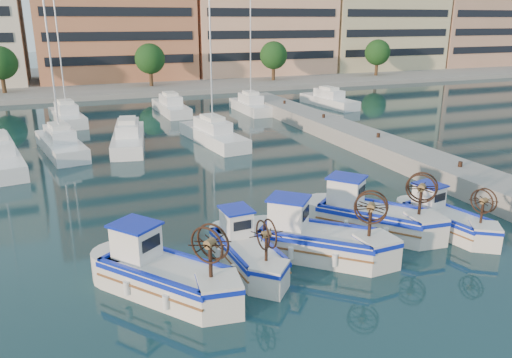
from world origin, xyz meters
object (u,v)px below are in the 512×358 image
fishing_boat_a (162,272)px  fishing_boat_c (315,238)px  fishing_boat_d (370,214)px  fishing_boat_e (444,217)px  fishing_boat_b (246,249)px

fishing_boat_a → fishing_boat_c: 6.34m
fishing_boat_d → fishing_boat_e: size_ratio=1.18×
fishing_boat_b → fishing_boat_c: bearing=-8.3°
fishing_boat_a → fishing_boat_b: (3.44, 0.84, -0.12)m
fishing_boat_e → fishing_boat_d: bearing=147.4°
fishing_boat_b → fishing_boat_e: size_ratio=1.01×
fishing_boat_b → fishing_boat_d: size_ratio=0.86×
fishing_boat_e → fishing_boat_b: bearing=167.7°
fishing_boat_a → fishing_boat_b: fishing_boat_a is taller
fishing_boat_c → fishing_boat_e: size_ratio=1.15×
fishing_boat_b → fishing_boat_c: fishing_boat_c is taller
fishing_boat_b → fishing_boat_e: bearing=-3.9°
fishing_boat_b → fishing_boat_c: (2.87, -0.27, 0.13)m
fishing_boat_a → fishing_boat_e: fishing_boat_a is taller
fishing_boat_a → fishing_boat_d: (9.79, 1.91, 0.01)m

